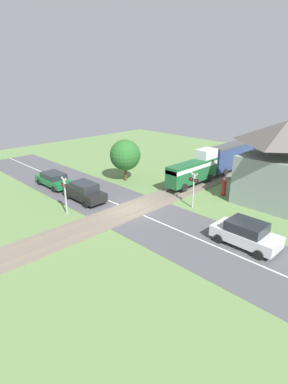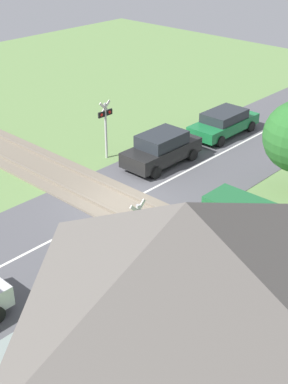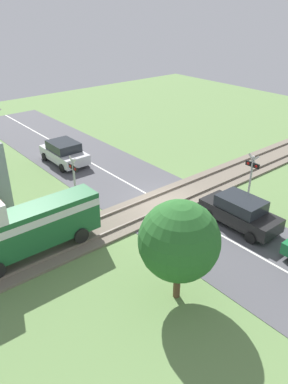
{
  "view_description": "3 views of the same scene",
  "coord_description": "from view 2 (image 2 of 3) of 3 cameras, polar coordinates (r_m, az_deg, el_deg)",
  "views": [
    {
      "loc": [
        16.24,
        -14.66,
        9.74
      ],
      "look_at": [
        0.0,
        1.43,
        1.2
      ],
      "focal_mm": 28.0,
      "sensor_mm": 36.0,
      "label": 1
    },
    {
      "loc": [
        13.73,
        14.21,
        11.33
      ],
      "look_at": [
        0.0,
        1.43,
        1.2
      ],
      "focal_mm": 50.0,
      "sensor_mm": 36.0,
      "label": 2
    },
    {
      "loc": [
        -14.05,
        13.06,
        10.68
      ],
      "look_at": [
        0.0,
        1.43,
        1.2
      ],
      "focal_mm": 35.0,
      "sensor_mm": 36.0,
      "label": 3
    }
  ],
  "objects": [
    {
      "name": "road_surface",
      "position": [
        22.77,
        -2.63,
        -1.47
      ],
      "size": [
        48.0,
        6.4,
        0.02
      ],
      "color": "#515156",
      "rests_on": "ground_plane"
    },
    {
      "name": "pedestrian_by_station",
      "position": [
        15.99,
        9.72,
        -13.5
      ],
      "size": [
        0.41,
        0.41,
        1.67
      ],
      "color": "#B2282D",
      "rests_on": "ground_plane"
    },
    {
      "name": "crossing_signal_west_approach",
      "position": [
        26.47,
        -4.13,
        7.48
      ],
      "size": [
        0.9,
        0.18,
        2.99
      ],
      "color": "#B7B7B7",
      "rests_on": "ground_plane"
    },
    {
      "name": "car_behind_queue",
      "position": [
        29.98,
        8.52,
        7.36
      ],
      "size": [
        4.48,
        1.91,
        1.38
      ],
      "color": "#197038",
      "rests_on": "ground_plane"
    },
    {
      "name": "ground_plane",
      "position": [
        22.77,
        -2.63,
        -1.49
      ],
      "size": [
        60.0,
        60.0,
        0.0
      ],
      "primitive_type": "plane",
      "color": "#66894C"
    },
    {
      "name": "station_building",
      "position": [
        11.15,
        3.79,
        -16.93
      ],
      "size": [
        6.37,
        5.07,
        6.91
      ],
      "color": "gray",
      "rests_on": "ground_plane"
    },
    {
      "name": "crossing_signal_east_approach",
      "position": [
        17.53,
        -0.65,
        -4.09
      ],
      "size": [
        0.9,
        0.18,
        2.99
      ],
      "color": "#B7B7B7",
      "rests_on": "ground_plane"
    },
    {
      "name": "car_near_crossing",
      "position": [
        26.11,
        1.9,
        4.66
      ],
      "size": [
        4.22,
        1.89,
        1.63
      ],
      "color": "black",
      "rests_on": "ground_plane"
    },
    {
      "name": "track_bed",
      "position": [
        22.74,
        -2.63,
        -1.35
      ],
      "size": [
        2.8,
        48.0,
        0.24
      ],
      "color": "#756B5B",
      "rests_on": "ground_plane"
    }
  ]
}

